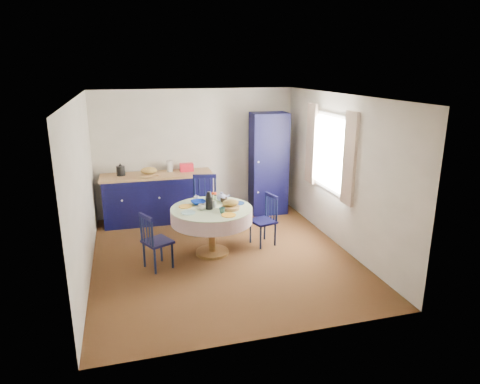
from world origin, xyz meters
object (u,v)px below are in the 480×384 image
object	(u,v)px
mug_b	(222,211)
mug_d	(197,199)
dining_table	(212,215)
pantry_cabinet	(269,164)
chair_far	(205,204)
cobalt_bowl	(198,203)
chair_right	(265,219)
mug_c	(224,200)
kitchen_counter	(158,197)
chair_left	(155,241)
mug_a	(201,207)

from	to	relation	value
mug_b	mug_d	distance (m)	0.76
mug_b	mug_d	bearing A→B (deg)	110.50
dining_table	pantry_cabinet	bearing A→B (deg)	48.45
chair_far	cobalt_bowl	bearing A→B (deg)	-97.02
chair_right	cobalt_bowl	bearing A→B (deg)	-109.75
dining_table	mug_c	bearing A→B (deg)	39.71
kitchen_counter	mug_d	world-z (taller)	kitchen_counter
chair_left	mug_b	size ratio (longest dim) A/B	9.17
pantry_cabinet	mug_d	world-z (taller)	pantry_cabinet
dining_table	chair_left	world-z (taller)	dining_table
dining_table	cobalt_bowl	world-z (taller)	dining_table
pantry_cabinet	dining_table	world-z (taller)	pantry_cabinet
kitchen_counter	chair_right	size ratio (longest dim) A/B	2.45
chair_far	mug_c	xyz separation A→B (m)	(0.17, -0.76, 0.29)
chair_far	mug_a	size ratio (longest dim) A/B	9.62
mug_d	dining_table	bearing A→B (deg)	-68.04
pantry_cabinet	mug_b	xyz separation A→B (m)	(-1.44, -2.02, -0.20)
mug_b	dining_table	bearing A→B (deg)	108.38
chair_left	mug_b	distance (m)	1.09
cobalt_bowl	chair_right	bearing A→B (deg)	-4.05
pantry_cabinet	chair_far	bearing A→B (deg)	-148.88
pantry_cabinet	mug_c	xyz separation A→B (m)	(-1.29, -1.53, -0.20)
pantry_cabinet	chair_right	size ratio (longest dim) A/B	2.37
pantry_cabinet	chair_left	size ratio (longest dim) A/B	2.35
mug_c	mug_b	bearing A→B (deg)	-106.25
kitchen_counter	mug_b	bearing A→B (deg)	-68.52
kitchen_counter	pantry_cabinet	distance (m)	2.29
mug_a	cobalt_bowl	size ratio (longest dim) A/B	0.45
chair_left	dining_table	bearing A→B (deg)	-98.82
chair_far	mug_c	size ratio (longest dim) A/B	8.98
kitchen_counter	mug_c	xyz separation A→B (m)	(0.93, -1.58, 0.34)
mug_a	cobalt_bowl	xyz separation A→B (m)	(-0.00, 0.28, -0.01)
chair_far	mug_d	world-z (taller)	chair_far
mug_c	mug_d	bearing A→B (deg)	152.14
chair_left	mug_d	xyz separation A→B (m)	(0.75, 0.70, 0.38)
chair_left	mug_d	distance (m)	1.10
kitchen_counter	mug_d	bearing A→B (deg)	-68.34
mug_c	cobalt_bowl	distance (m)	0.42
kitchen_counter	mug_a	xyz separation A→B (m)	(0.52, -1.82, 0.34)
dining_table	chair_far	bearing A→B (deg)	85.83
dining_table	chair_left	distance (m)	0.99
dining_table	mug_b	world-z (taller)	dining_table
mug_b	cobalt_bowl	size ratio (longest dim) A/B	0.40
mug_c	cobalt_bowl	size ratio (longest dim) A/B	0.48
pantry_cabinet	mug_a	size ratio (longest dim) A/B	18.84
chair_left	mug_a	bearing A→B (deg)	-98.06
mug_d	mug_c	bearing A→B (deg)	-27.86
chair_far	chair_right	world-z (taller)	chair_far
chair_left	mug_d	bearing A→B (deg)	-73.02
chair_left	mug_a	world-z (taller)	chair_left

